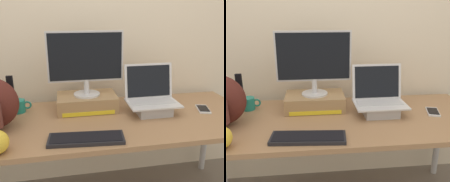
% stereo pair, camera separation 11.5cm
% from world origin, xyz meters
% --- Properties ---
extents(back_wall, '(7.00, 0.10, 2.60)m').
position_xyz_m(back_wall, '(0.00, 0.48, 1.30)').
color(back_wall, beige).
rests_on(back_wall, ground).
extents(desk, '(1.89, 0.76, 0.71)m').
position_xyz_m(desk, '(0.00, 0.00, 0.65)').
color(desk, '#99704C').
rests_on(desk, ground).
extents(toner_box_yellow, '(0.40, 0.26, 0.10)m').
position_xyz_m(toner_box_yellow, '(-0.14, 0.18, 0.76)').
color(toner_box_yellow, '#9E7A51').
rests_on(toner_box_yellow, desk).
extents(desktop_monitor, '(0.50, 0.18, 0.43)m').
position_xyz_m(desktop_monitor, '(-0.14, 0.18, 1.05)').
color(desktop_monitor, silver).
rests_on(desktop_monitor, toner_box_yellow).
extents(open_laptop, '(0.34, 0.25, 0.31)m').
position_xyz_m(open_laptop, '(0.28, 0.05, 0.78)').
color(open_laptop, '#ADADB2').
rests_on(open_laptop, desk).
extents(external_keyboard, '(0.41, 0.17, 0.02)m').
position_xyz_m(external_keyboard, '(-0.19, -0.27, 0.72)').
color(external_keyboard, black).
rests_on(external_keyboard, desk).
extents(coffee_mug, '(0.13, 0.09, 0.09)m').
position_xyz_m(coffee_mug, '(-0.60, 0.21, 0.76)').
color(coffee_mug, '#1E7F70').
rests_on(coffee_mug, desk).
extents(cell_phone, '(0.12, 0.17, 0.01)m').
position_xyz_m(cell_phone, '(0.65, 0.01, 0.72)').
color(cell_phone, silver).
rests_on(cell_phone, desk).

